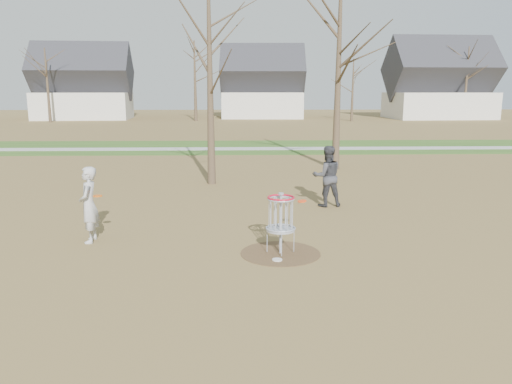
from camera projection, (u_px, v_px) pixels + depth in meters
ground at (280, 253)px, 11.18m from camera, size 160.00×160.00×0.00m
green_band at (254, 147)px, 31.73m from camera, size 160.00×8.00×0.01m
footpath at (254, 149)px, 30.75m from camera, size 160.00×1.50×0.01m
dirt_circle at (280, 253)px, 11.17m from camera, size 1.80×1.80×0.01m
player_standing at (89, 205)px, 11.85m from camera, size 0.48×0.69×1.83m
player_throwing at (327, 176)px, 15.51m from camera, size 1.00×0.81×1.91m
disc_grounded at (277, 260)px, 10.70m from camera, size 0.22×0.22×0.02m
discs_in_play at (208, 199)px, 12.07m from camera, size 5.11×0.75×0.32m
disc_golf_basket at (281, 214)px, 10.99m from camera, size 0.64×0.64×1.35m
bare_trees at (269, 70)px, 45.18m from camera, size 52.62×44.98×9.00m
houses_row at (281, 90)px, 62.04m from camera, size 56.51×10.01×7.26m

